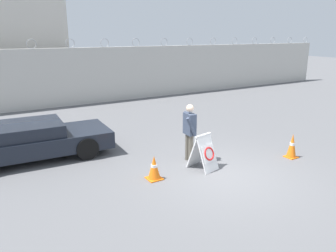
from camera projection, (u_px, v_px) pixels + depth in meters
The scene contains 7 objects.
ground_plane at pixel (225, 175), 8.82m from camera, with size 90.00×90.00×0.00m, color #5B5B5E.
perimeter_wall at pixel (90, 76), 17.61m from camera, with size 36.00×0.30×3.44m.
barricade_sign at pixel (204, 152), 9.12m from camera, with size 0.72×0.86×1.01m.
security_guard at pixel (189, 130), 9.60m from camera, with size 0.42×0.62×1.72m.
traffic_cone_near at pixel (154, 168), 8.52m from camera, with size 0.38×0.38×0.65m.
traffic_cone_mid at pixel (292, 146), 10.01m from camera, with size 0.34×0.34×0.76m.
parked_car_front_coupe at pixel (31, 140), 9.90m from camera, with size 4.64×2.15×1.12m.
Camera 1 is at (-5.50, -6.17, 3.68)m, focal length 35.00 mm.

